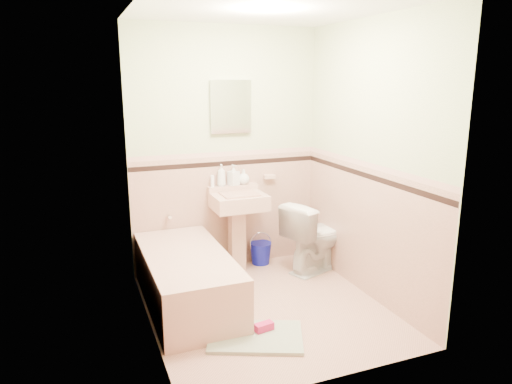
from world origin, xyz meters
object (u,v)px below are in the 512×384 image
object	(u,v)px
bathtub	(187,281)
bucket	(261,253)
soap_bottle_right	(244,177)
soap_bottle_left	(221,175)
medicine_cabinet	(231,107)
sink	(239,233)
shoe	(264,327)
toilet	(316,236)
soap_bottle_mid	(234,175)

from	to	relation	value
bathtub	bucket	size ratio (longest dim) A/B	6.33
soap_bottle_right	soap_bottle_left	bearing A→B (deg)	180.00
medicine_cabinet	bucket	world-z (taller)	medicine_cabinet
sink	shoe	world-z (taller)	sink
bathtub	soap_bottle_right	world-z (taller)	soap_bottle_right
toilet	soap_bottle_mid	bearing A→B (deg)	40.64
sink	medicine_cabinet	distance (m)	1.30
soap_bottle_left	bucket	bearing A→B (deg)	-7.06
shoe	bucket	bearing A→B (deg)	59.02
soap_bottle_right	medicine_cabinet	bearing A→B (deg)	166.02
bathtub	soap_bottle_left	bearing A→B (deg)	51.88
bathtub	shoe	xyz separation A→B (m)	(0.45, -0.72, -0.17)
bathtub	soap_bottle_right	xyz separation A→B (m)	(0.80, 0.71, 0.75)
bathtub	soap_bottle_left	distance (m)	1.20
medicine_cabinet	soap_bottle_mid	xyz separation A→B (m)	(0.01, -0.03, -0.70)
bathtub	sink	distance (m)	0.88
bathtub	soap_bottle_mid	bearing A→B (deg)	45.84
medicine_cabinet	toilet	world-z (taller)	medicine_cabinet
bucket	medicine_cabinet	bearing A→B (deg)	164.50
sink	soap_bottle_left	distance (m)	0.63
shoe	sink	bearing A→B (deg)	69.38
soap_bottle_mid	bucket	xyz separation A→B (m)	(0.29, -0.05, -0.88)
sink	soap_bottle_right	size ratio (longest dim) A/B	5.30
medicine_cabinet	soap_bottle_right	distance (m)	0.74
soap_bottle_left	bucket	distance (m)	0.98
soap_bottle_left	sink	bearing A→B (deg)	-55.67
soap_bottle_left	soap_bottle_mid	world-z (taller)	soap_bottle_left
soap_bottle_left	soap_bottle_right	bearing A→B (deg)	0.00
soap_bottle_left	soap_bottle_right	world-z (taller)	soap_bottle_left
soap_bottle_left	toilet	xyz separation A→B (m)	(0.90, -0.42, -0.64)
soap_bottle_left	shoe	size ratio (longest dim) A/B	1.48
soap_bottle_left	toilet	distance (m)	1.18
soap_bottle_mid	shoe	size ratio (longest dim) A/B	1.40
soap_bottle_mid	toilet	size ratio (longest dim) A/B	0.29
medicine_cabinet	soap_bottle_mid	world-z (taller)	medicine_cabinet
sink	bucket	xyz separation A→B (m)	(0.29, 0.13, -0.30)
sink	bucket	world-z (taller)	sink
soap_bottle_left	bucket	size ratio (longest dim) A/B	0.96
soap_bottle_right	bucket	bearing A→B (deg)	-16.54
soap_bottle_left	toilet	bearing A→B (deg)	-25.31
sink	bathtub	bearing A→B (deg)	-142.07
toilet	bathtub	bearing A→B (deg)	80.83
sink	soap_bottle_mid	size ratio (longest dim) A/B	3.93
sink	soap_bottle_left	size ratio (longest dim) A/B	3.70
soap_bottle_mid	bucket	bearing A→B (deg)	-10.28
sink	medicine_cabinet	size ratio (longest dim) A/B	1.58
sink	bucket	size ratio (longest dim) A/B	3.54
shoe	toilet	bearing A→B (deg)	35.02
bathtub	sink	size ratio (longest dim) A/B	1.79
bathtub	sink	bearing A→B (deg)	37.93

